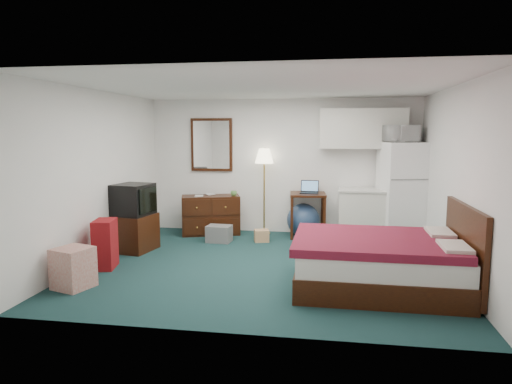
% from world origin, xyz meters
% --- Properties ---
extents(floor, '(5.00, 4.50, 0.01)m').
position_xyz_m(floor, '(0.00, 0.00, 0.00)').
color(floor, '#10282A').
rests_on(floor, ground).
extents(ceiling, '(5.00, 4.50, 0.01)m').
position_xyz_m(ceiling, '(0.00, 0.00, 2.50)').
color(ceiling, white).
rests_on(ceiling, walls).
extents(walls, '(5.01, 4.51, 2.50)m').
position_xyz_m(walls, '(0.00, 0.00, 1.25)').
color(walls, white).
rests_on(walls, floor).
extents(mirror, '(0.80, 0.06, 1.00)m').
position_xyz_m(mirror, '(-1.35, 2.22, 1.65)').
color(mirror, white).
rests_on(mirror, walls).
extents(upper_cabinets, '(1.50, 0.35, 0.70)m').
position_xyz_m(upper_cabinets, '(1.45, 2.08, 1.95)').
color(upper_cabinets, silver).
rests_on(upper_cabinets, walls).
extents(headboard, '(0.06, 1.56, 1.00)m').
position_xyz_m(headboard, '(2.46, -0.73, 0.55)').
color(headboard, black).
rests_on(headboard, walls).
extents(dresser, '(1.15, 0.77, 0.72)m').
position_xyz_m(dresser, '(-1.29, 1.86, 0.36)').
color(dresser, black).
rests_on(dresser, floor).
extents(floor_lamp, '(0.35, 0.35, 1.59)m').
position_xyz_m(floor_lamp, '(-0.31, 2.05, 0.80)').
color(floor_lamp, gold).
rests_on(floor_lamp, floor).
extents(desk, '(0.68, 0.68, 0.80)m').
position_xyz_m(desk, '(0.50, 1.93, 0.40)').
color(desk, black).
rests_on(desk, floor).
extents(exercise_ball, '(0.60, 0.60, 0.60)m').
position_xyz_m(exercise_ball, '(0.42, 1.96, 0.30)').
color(exercise_ball, navy).
rests_on(exercise_ball, floor).
extents(kitchen_counter, '(0.82, 0.64, 0.86)m').
position_xyz_m(kitchen_counter, '(1.46, 1.91, 0.43)').
color(kitchen_counter, silver).
rests_on(kitchen_counter, floor).
extents(fridge, '(0.85, 0.85, 1.72)m').
position_xyz_m(fridge, '(2.13, 1.88, 0.86)').
color(fridge, white).
rests_on(fridge, floor).
extents(bed, '(1.95, 1.53, 0.62)m').
position_xyz_m(bed, '(1.48, -0.73, 0.31)').
color(bed, maroon).
rests_on(bed, floor).
extents(tv_stand, '(0.68, 0.72, 0.58)m').
position_xyz_m(tv_stand, '(-2.21, 0.50, 0.29)').
color(tv_stand, black).
rests_on(tv_stand, floor).
extents(suitcase, '(0.34, 0.47, 0.68)m').
position_xyz_m(suitcase, '(-2.19, -0.47, 0.34)').
color(suitcase, maroon).
rests_on(suitcase, floor).
extents(retail_box, '(0.50, 0.50, 0.50)m').
position_xyz_m(retail_box, '(-2.18, -1.30, 0.25)').
color(retail_box, beige).
rests_on(retail_box, floor).
extents(file_bin, '(0.43, 0.34, 0.29)m').
position_xyz_m(file_bin, '(-0.99, 1.27, 0.14)').
color(file_bin, slate).
rests_on(file_bin, floor).
extents(cardboard_box_a, '(0.29, 0.26, 0.21)m').
position_xyz_m(cardboard_box_a, '(-0.26, 1.41, 0.10)').
color(cardboard_box_a, tan).
rests_on(cardboard_box_a, floor).
extents(cardboard_box_b, '(0.31, 0.34, 0.29)m').
position_xyz_m(cardboard_box_b, '(0.83, 1.36, 0.15)').
color(cardboard_box_b, tan).
rests_on(cardboard_box_b, floor).
extents(laptop, '(0.33, 0.28, 0.22)m').
position_xyz_m(laptop, '(0.53, 1.90, 0.91)').
color(laptop, black).
rests_on(laptop, desk).
extents(crt_tv, '(0.63, 0.66, 0.49)m').
position_xyz_m(crt_tv, '(-2.19, 0.50, 0.83)').
color(crt_tv, black).
rests_on(crt_tv, tv_stand).
extents(microwave, '(0.60, 0.49, 0.36)m').
position_xyz_m(microwave, '(2.07, 1.84, 1.90)').
color(microwave, white).
rests_on(microwave, fridge).
extents(book_a, '(0.15, 0.05, 0.20)m').
position_xyz_m(book_a, '(-1.55, 1.73, 0.82)').
color(book_a, tan).
rests_on(book_a, dresser).
extents(book_b, '(0.14, 0.10, 0.21)m').
position_xyz_m(book_b, '(-1.40, 1.94, 0.82)').
color(book_b, tan).
rests_on(book_b, dresser).
extents(mug, '(0.13, 0.11, 0.12)m').
position_xyz_m(mug, '(-0.86, 1.91, 0.78)').
color(mug, '#5F984A').
rests_on(mug, dresser).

